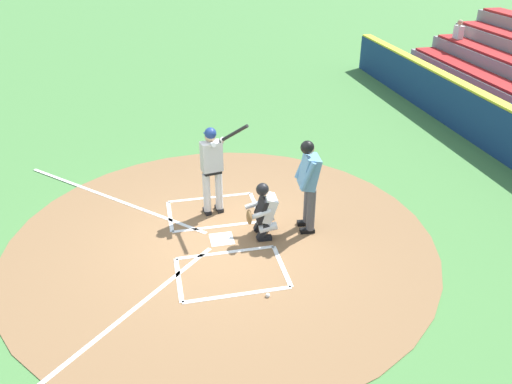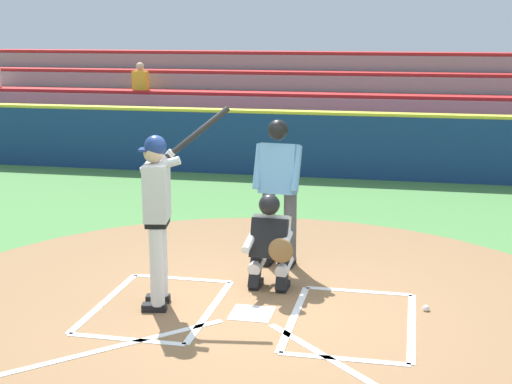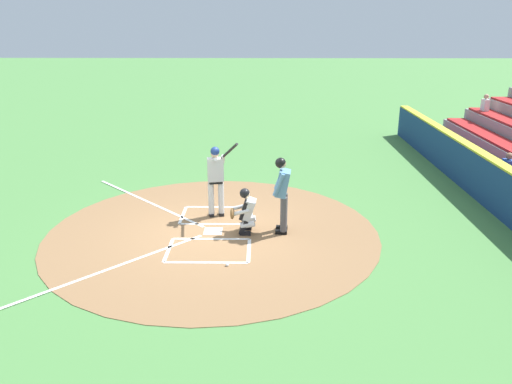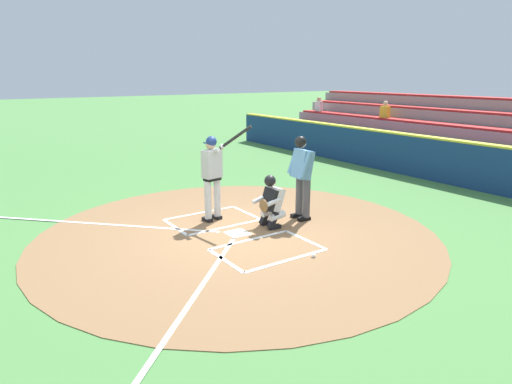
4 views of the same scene
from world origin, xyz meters
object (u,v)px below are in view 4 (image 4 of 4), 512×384
catcher (271,200)px  plate_umpire (302,172)px  baseball (314,256)px  batter (213,172)px

catcher → plate_umpire: size_ratio=0.61×
catcher → baseball: bearing=169.3°
baseball → plate_umpire: bearing=-33.6°
batter → catcher: bearing=-143.3°
batter → baseball: bearing=-170.8°
catcher → baseball: (-1.75, 0.33, -0.55)m
catcher → plate_umpire: bearing=-85.6°
batter → baseball: size_ratio=28.76×
catcher → plate_umpire: plate_umpire is taller
plate_umpire → catcher: bearing=94.4°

